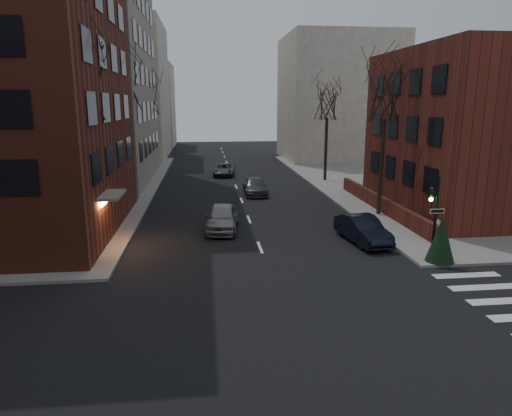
{
  "coord_description": "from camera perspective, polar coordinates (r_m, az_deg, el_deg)",
  "views": [
    {
      "loc": [
        -2.79,
        -10.82,
        7.45
      ],
      "look_at": [
        -0.14,
        12.63,
        2.0
      ],
      "focal_mm": 32.0,
      "sensor_mm": 36.0,
      "label": 1
    }
  ],
  "objects": [
    {
      "name": "ground",
      "position": [
        13.43,
        7.12,
        -20.8
      ],
      "size": [
        160.0,
        160.0,
        0.0
      ],
      "primitive_type": "plane",
      "color": "black",
      "rests_on": "ground"
    },
    {
      "name": "building_left_tan",
      "position": [
        47.48,
        -25.38,
        19.75
      ],
      "size": [
        18.0,
        18.0,
        28.0
      ],
      "primitive_type": "cube",
      "color": "gray",
      "rests_on": "ground"
    },
    {
      "name": "building_right_brick",
      "position": [
        35.57,
        26.72,
        8.5
      ],
      "size": [
        12.0,
        14.0,
        11.0
      ],
      "primitive_type": "cube",
      "color": "maroon",
      "rests_on": "ground"
    },
    {
      "name": "low_wall_right",
      "position": [
        32.89,
        15.28,
        0.61
      ],
      "size": [
        0.35,
        16.0,
        1.0
      ],
      "primitive_type": "cube",
      "color": "maroon",
      "rests_on": "sidewalk_far_right"
    },
    {
      "name": "building_distant_la",
      "position": [
        66.96,
        -17.47,
        13.76
      ],
      "size": [
        14.0,
        16.0,
        18.0
      ],
      "primitive_type": "cube",
      "color": "beige",
      "rests_on": "ground"
    },
    {
      "name": "building_distant_ra",
      "position": [
        63.37,
        10.13,
        13.31
      ],
      "size": [
        14.0,
        14.0,
        16.0
      ],
      "primitive_type": "cube",
      "color": "beige",
      "rests_on": "ground"
    },
    {
      "name": "building_distant_lb",
      "position": [
        83.45,
        -13.8,
        12.34
      ],
      "size": [
        10.0,
        12.0,
        14.0
      ],
      "primitive_type": "cube",
      "color": "beige",
      "rests_on": "ground"
    },
    {
      "name": "traffic_signal",
      "position": [
        23.21,
        21.32,
        -1.72
      ],
      "size": [
        0.76,
        0.44,
        4.0
      ],
      "color": "black",
      "rests_on": "sidewalk_far_right"
    },
    {
      "name": "tree_left_a",
      "position": [
        25.56,
        -20.73,
        14.48
      ],
      "size": [
        4.18,
        4.18,
        10.26
      ],
      "color": "#2D231C",
      "rests_on": "sidewalk_far_left"
    },
    {
      "name": "tree_left_b",
      "position": [
        37.34,
        -16.25,
        14.75
      ],
      "size": [
        4.4,
        4.4,
        10.8
      ],
      "color": "#2D231C",
      "rests_on": "sidewalk_far_left"
    },
    {
      "name": "tree_left_c",
      "position": [
        51.18,
        -13.56,
        13.3
      ],
      "size": [
        3.96,
        3.96,
        9.72
      ],
      "color": "#2D231C",
      "rests_on": "sidewalk_far_left"
    },
    {
      "name": "tree_right_a",
      "position": [
        31.07,
        15.91,
        13.59
      ],
      "size": [
        3.96,
        3.96,
        9.72
      ],
      "color": "#2D231C",
      "rests_on": "sidewalk_far_right"
    },
    {
      "name": "tree_right_b",
      "position": [
        44.36,
        8.93,
        13.03
      ],
      "size": [
        3.74,
        3.74,
        9.18
      ],
      "color": "#2D231C",
      "rests_on": "sidewalk_far_right"
    },
    {
      "name": "streetlamp_near",
      "position": [
        33.42,
        -15.85,
        7.0
      ],
      "size": [
        0.36,
        0.36,
        6.28
      ],
      "color": "black",
      "rests_on": "sidewalk_far_left"
    },
    {
      "name": "streetlamp_far",
      "position": [
        53.2,
        -12.43,
        9.24
      ],
      "size": [
        0.36,
        0.36,
        6.28
      ],
      "color": "black",
      "rests_on": "sidewalk_far_left"
    },
    {
      "name": "parked_sedan",
      "position": [
        25.53,
        13.19,
        -2.62
      ],
      "size": [
        2.12,
        4.56,
        1.45
      ],
      "primitive_type": "imported",
      "rotation": [
        0.0,
        0.0,
        0.14
      ],
      "color": "black",
      "rests_on": "ground"
    },
    {
      "name": "car_lane_silver",
      "position": [
        27.27,
        -4.27,
        -1.2
      ],
      "size": [
        2.36,
        4.75,
        1.55
      ],
      "primitive_type": "imported",
      "rotation": [
        0.0,
        0.0,
        -0.12
      ],
      "color": "gray",
      "rests_on": "ground"
    },
    {
      "name": "car_lane_gray",
      "position": [
        38.03,
        -0.11,
        2.73
      ],
      "size": [
        1.96,
        4.63,
        1.33
      ],
      "primitive_type": "imported",
      "rotation": [
        0.0,
        0.0,
        -0.02
      ],
      "color": "#3B3B40",
      "rests_on": "ground"
    },
    {
      "name": "car_lane_far",
      "position": [
        48.06,
        -4.02,
        4.82
      ],
      "size": [
        2.45,
        4.68,
        1.26
      ],
      "primitive_type": "imported",
      "rotation": [
        0.0,
        0.0,
        -0.08
      ],
      "color": "#414146",
      "rests_on": "ground"
    },
    {
      "name": "sandwich_board",
      "position": [
        28.16,
        21.98,
        -2.16
      ],
      "size": [
        0.41,
        0.54,
        0.79
      ],
      "primitive_type": "cube",
      "rotation": [
        0.0,
        0.0,
        -0.13
      ],
      "color": "silver",
      "rests_on": "sidewalk_far_right"
    },
    {
      "name": "evergreen_shrub",
      "position": [
        23.04,
        22.15,
        -3.61
      ],
      "size": [
        1.55,
        1.55,
        2.19
      ],
      "primitive_type": "cone",
      "rotation": [
        0.0,
        0.0,
        -0.2
      ],
      "color": "#16321E",
      "rests_on": "sidewalk_far_right"
    }
  ]
}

